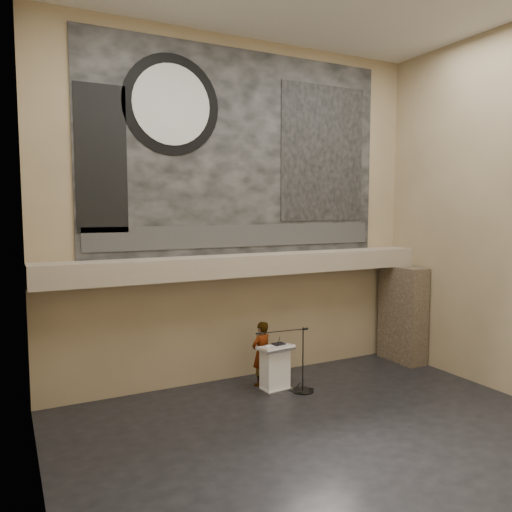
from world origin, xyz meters
TOP-DOWN VIEW (x-y plane):
  - floor at (0.00, 0.00)m, footprint 10.00×10.00m
  - wall_back at (0.00, 4.00)m, footprint 10.00×0.02m
  - wall_left at (-5.00, 0.00)m, footprint 0.02×8.00m
  - soffit at (0.00, 3.60)m, footprint 10.00×0.80m
  - sprinkler_left at (-1.60, 3.55)m, footprint 0.04×0.04m
  - sprinkler_right at (1.90, 3.55)m, footprint 0.04×0.04m
  - banner at (0.00, 3.97)m, footprint 8.00×0.05m
  - banner_text_strip at (0.00, 3.93)m, footprint 7.76×0.02m
  - banner_clock_rim at (-1.80, 3.93)m, footprint 2.30×0.02m
  - banner_clock_face at (-1.80, 3.91)m, footprint 1.84×0.02m
  - banner_building_print at (2.40, 3.93)m, footprint 2.60×0.02m
  - banner_brick_print at (-3.40, 3.93)m, footprint 1.10×0.02m
  - stone_pier at (4.65, 3.15)m, footprint 0.60×1.40m
  - lectern at (0.25, 2.70)m, footprint 0.82×0.62m
  - binder at (0.37, 2.73)m, footprint 0.30×0.25m
  - papers at (0.13, 2.66)m, footprint 0.32×0.37m
  - speaker_person at (0.15, 3.19)m, footprint 0.66×0.52m
  - mic_stand at (0.78, 2.38)m, footprint 1.45×0.52m

SIDE VIEW (x-z plane):
  - floor at x=0.00m, z-range 0.00..0.00m
  - mic_stand at x=0.78m, z-range -0.54..1.01m
  - lectern at x=0.25m, z-range -0.02..1.12m
  - speaker_person at x=0.15m, z-range 0.00..1.59m
  - papers at x=0.13m, z-range 1.10..1.10m
  - binder at x=0.37m, z-range 1.10..1.14m
  - stone_pier at x=4.65m, z-range 0.00..2.70m
  - sprinkler_left at x=-1.60m, z-range 2.64..2.70m
  - sprinkler_right at x=1.90m, z-range 2.64..2.70m
  - soffit at x=0.00m, z-range 2.70..3.20m
  - banner_text_strip at x=0.00m, z-range 3.38..3.93m
  - wall_back at x=0.00m, z-range 0.00..8.50m
  - wall_left at x=-5.00m, z-range 0.00..8.50m
  - banner_brick_print at x=-3.40m, z-range 3.80..7.00m
  - banner at x=0.00m, z-range 3.20..8.20m
  - banner_building_print at x=2.40m, z-range 4.00..7.60m
  - banner_clock_rim at x=-1.80m, z-range 5.55..7.85m
  - banner_clock_face at x=-1.80m, z-range 5.78..7.62m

